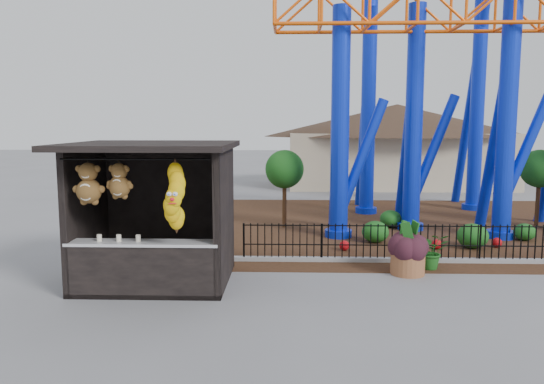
{
  "coord_description": "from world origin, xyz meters",
  "views": [
    {
      "loc": [
        -0.04,
        -10.29,
        3.53
      ],
      "look_at": [
        -0.43,
        1.5,
        2.0
      ],
      "focal_mm": 35.0,
      "sensor_mm": 36.0,
      "label": 1
    }
  ],
  "objects_px": {
    "roller_coaster": "(443,36)",
    "potted_plant": "(431,251)",
    "prize_booth": "(152,217)",
    "terracotta_planter": "(408,263)"
  },
  "relations": [
    {
      "from": "terracotta_planter",
      "to": "potted_plant",
      "type": "xyz_separation_m",
      "value": [
        0.66,
        0.48,
        0.18
      ]
    },
    {
      "from": "roller_coaster",
      "to": "potted_plant",
      "type": "relative_size",
      "value": 12.25
    },
    {
      "from": "prize_booth",
      "to": "potted_plant",
      "type": "bearing_deg",
      "value": 13.31
    },
    {
      "from": "potted_plant",
      "to": "terracotta_planter",
      "type": "bearing_deg",
      "value": -145.31
    },
    {
      "from": "terracotta_planter",
      "to": "potted_plant",
      "type": "distance_m",
      "value": 0.84
    },
    {
      "from": "prize_booth",
      "to": "potted_plant",
      "type": "distance_m",
      "value": 6.68
    },
    {
      "from": "roller_coaster",
      "to": "potted_plant",
      "type": "xyz_separation_m",
      "value": [
        -1.7,
        -5.8,
        -5.99
      ]
    },
    {
      "from": "prize_booth",
      "to": "potted_plant",
      "type": "relative_size",
      "value": 3.9
    },
    {
      "from": "prize_booth",
      "to": "terracotta_planter",
      "type": "height_order",
      "value": "prize_booth"
    },
    {
      "from": "prize_booth",
      "to": "roller_coaster",
      "type": "relative_size",
      "value": 0.32
    }
  ]
}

